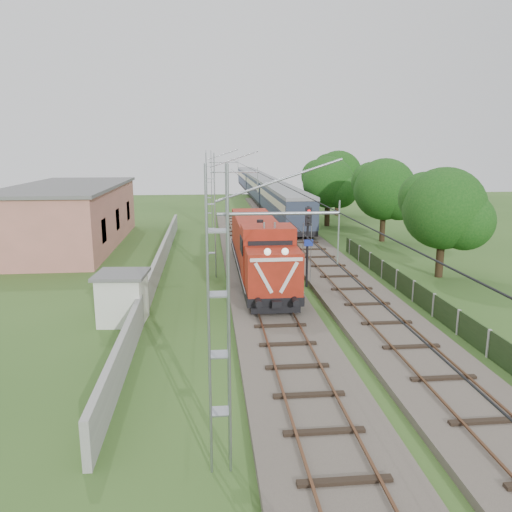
{
  "coord_description": "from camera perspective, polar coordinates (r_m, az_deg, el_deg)",
  "views": [
    {
      "loc": [
        -3.22,
        -19.91,
        8.39
      ],
      "look_at": [
        -0.48,
        8.08,
        2.2
      ],
      "focal_mm": 35.0,
      "sensor_mm": 36.0,
      "label": 1
    }
  ],
  "objects": [
    {
      "name": "catenary",
      "position": [
        32.21,
        -5.07,
        4.62
      ],
      "size": [
        3.31,
        70.0,
        8.0
      ],
      "color": "gray",
      "rests_on": "ground"
    },
    {
      "name": "tree_c",
      "position": [
        54.01,
        8.32,
        8.27
      ],
      "size": [
        5.71,
        5.43,
        7.4
      ],
      "color": "#382517",
      "rests_on": "ground"
    },
    {
      "name": "station_building",
      "position": [
        45.83,
        -20.49,
        4.41
      ],
      "size": [
        8.4,
        20.4,
        5.22
      ],
      "color": "tan",
      "rests_on": "ground"
    },
    {
      "name": "coach_rake",
      "position": [
        76.1,
        0.64,
        7.95
      ],
      "size": [
        2.97,
        66.12,
        3.43
      ],
      "color": "black",
      "rests_on": "ground"
    },
    {
      "name": "track_side",
      "position": [
        41.57,
        5.93,
        0.96
      ],
      "size": [
        4.2,
        80.0,
        0.45
      ],
      "color": "#6B6054",
      "rests_on": "ground"
    },
    {
      "name": "locomotive",
      "position": [
        31.58,
        0.38,
        0.98
      ],
      "size": [
        2.81,
        16.07,
        4.08
      ],
      "color": "black",
      "rests_on": "ground"
    },
    {
      "name": "fence",
      "position": [
        26.68,
        19.66,
        -5.32
      ],
      "size": [
        0.12,
        32.0,
        1.2
      ],
      "color": "black",
      "rests_on": "ground"
    },
    {
      "name": "tree_a",
      "position": [
        34.21,
        20.79,
        5.0
      ],
      "size": [
        5.51,
        5.25,
        7.15
      ],
      "color": "#382517",
      "rests_on": "ground"
    },
    {
      "name": "boundary_wall",
      "position": [
        32.98,
        -11.14,
        -1.22
      ],
      "size": [
        0.25,
        40.0,
        1.5
      ],
      "primitive_type": "cube",
      "color": "#9E9E99",
      "rests_on": "ground"
    },
    {
      "name": "signal_post",
      "position": [
        29.83,
        5.96,
        2.7
      ],
      "size": [
        0.54,
        0.42,
        4.94
      ],
      "color": "black",
      "rests_on": "ground"
    },
    {
      "name": "track_main",
      "position": [
        28.32,
        1.19,
        -4.44
      ],
      "size": [
        4.2,
        70.0,
        0.45
      ],
      "color": "#6B6054",
      "rests_on": "ground"
    },
    {
      "name": "tree_b",
      "position": [
        45.99,
        14.57,
        7.31
      ],
      "size": [
        5.72,
        5.44,
        7.41
      ],
      "color": "#382517",
      "rests_on": "ground"
    },
    {
      "name": "relay_hut",
      "position": [
        25.03,
        -15.01,
        -4.59
      ],
      "size": [
        2.58,
        2.58,
        2.48
      ],
      "color": "silver",
      "rests_on": "ground"
    },
    {
      "name": "ground",
      "position": [
        21.85,
        3.38,
        -10.19
      ],
      "size": [
        140.0,
        140.0,
        0.0
      ],
      "primitive_type": "plane",
      "color": "#325520",
      "rests_on": "ground"
    },
    {
      "name": "tree_d",
      "position": [
        62.75,
        9.42,
        9.1
      ],
      "size": [
        6.11,
        5.82,
        7.93
      ],
      "color": "#382517",
      "rests_on": "ground"
    }
  ]
}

